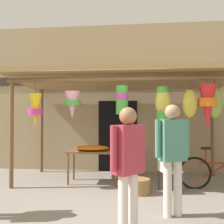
# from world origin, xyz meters

# --- Properties ---
(ground_plane) EXTENTS (30.00, 30.00, 0.00)m
(ground_plane) POSITION_xyz_m (0.00, 0.00, 0.00)
(ground_plane) COLOR gray
(shop_facade) EXTENTS (12.98, 0.29, 4.19)m
(shop_facade) POSITION_xyz_m (0.00, 2.41, 2.09)
(shop_facade) COLOR #9E8966
(shop_facade) RESTS_ON ground_plane
(market_stall_canopy) EXTENTS (5.15, 2.28, 2.61)m
(market_stall_canopy) POSITION_xyz_m (0.42, 0.85, 2.24)
(market_stall_canopy) COLOR brown
(market_stall_canopy) RESTS_ON ground_plane
(display_table) EXTENTS (1.19, 0.62, 0.75)m
(display_table) POSITION_xyz_m (-0.37, 0.84, 0.66)
(display_table) COLOR brown
(display_table) RESTS_ON ground_plane
(flower_heap_on_table) EXTENTS (0.80, 0.56, 0.12)m
(flower_heap_on_table) POSITION_xyz_m (-0.40, 0.86, 0.82)
(flower_heap_on_table) COLOR orange
(flower_heap_on_table) RESTS_ON display_table
(folding_chair) EXTENTS (0.50, 0.50, 0.84)m
(folding_chair) POSITION_xyz_m (1.26, 0.23, 0.50)
(folding_chair) COLOR beige
(folding_chair) RESTS_ON ground_plane
(wicker_basket_by_table) EXTENTS (0.45, 0.45, 0.30)m
(wicker_basket_by_table) POSITION_xyz_m (0.70, 0.06, 0.15)
(wicker_basket_by_table) COLOR olive
(wicker_basket_by_table) RESTS_ON ground_plane
(parked_bicycle) EXTENTS (1.75, 0.44, 0.92)m
(parked_bicycle) POSITION_xyz_m (2.41, 0.62, 0.35)
(parked_bicycle) COLOR black
(parked_bicycle) RESTS_ON ground_plane
(customer_foreground) EXTENTS (0.43, 0.47, 1.67)m
(customer_foreground) POSITION_xyz_m (0.60, -2.03, 0.99)
(customer_foreground) COLOR silver
(customer_foreground) RESTS_ON ground_plane
(shopper_by_bananas) EXTENTS (0.55, 0.37, 1.74)m
(shopper_by_bananas) POSITION_xyz_m (1.25, -1.15, 1.04)
(shopper_by_bananas) COLOR silver
(shopper_by_bananas) RESTS_ON ground_plane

